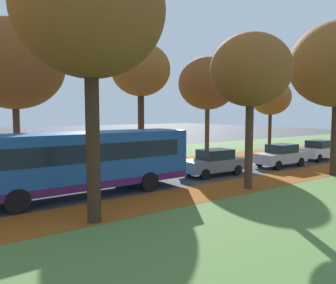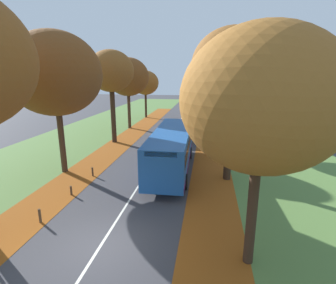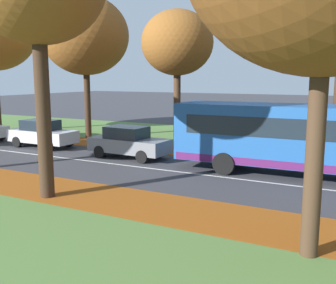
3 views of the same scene
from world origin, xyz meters
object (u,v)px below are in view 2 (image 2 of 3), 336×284
Objects in this scene: bollard_second at (40,216)px; bollard_third at (71,191)px; tree_right_nearest at (262,101)px; tree_left_mid at (111,72)px; tree_right_far at (224,75)px; tree_left_near at (55,74)px; tree_left_far at (128,77)px; tree_right_near at (233,67)px; car_white_third_in_line at (190,117)px; bus at (172,148)px; car_grey_lead at (182,134)px; bollard_fourth at (93,172)px; car_silver_following at (189,123)px; tree_left_distant at (145,83)px; tree_right_distant at (216,70)px; tree_right_mid at (220,84)px.

bollard_second is 1.26× the size of bollard_third.
tree_left_mid is at bearing 124.25° from tree_right_nearest.
tree_left_near is at bearing -126.77° from tree_right_far.
tree_left_far is 19.56m from tree_right_near.
car_white_third_in_line is (5.14, 28.23, 0.46)m from bollard_second.
bus is 8.46m from car_grey_lead.
bus is at bearing -45.83° from tree_left_mid.
bus is 20.24m from car_white_third_in_line.
tree_left_mid is 14.49× the size of bollard_fourth.
car_silver_following is at bearing -86.66° from car_white_third_in_line.
tree_left_distant is 0.77× the size of tree_right_near.
tree_right_nearest is 31.76m from tree_right_distant.
tree_right_nearest is 15.01× the size of bollard_third.
tree_right_far is 22.64m from bollard_third.
tree_right_near is 8.67m from tree_right_mid.
tree_right_nearest is 11.90m from bollard_third.
tree_left_distant is 0.71× the size of bus.
tree_left_distant is 0.79× the size of tree_right_far.
tree_right_mid is 13.92× the size of bollard_third.
car_silver_following and car_white_third_in_line have the same top height.
tree_right_nearest is 18.97m from car_grey_lead.
tree_right_distant is 2.44× the size of car_silver_following.
bus is (5.28, 2.05, 1.38)m from bollard_fourth.
tree_left_far is 17.18m from bus.
tree_right_nearest is at bearing -88.75° from tree_right_distant.
bus is at bearing 10.92° from tree_left_near.
tree_left_mid is at bearing 100.87° from bollard_fourth.
tree_left_mid is 1.17× the size of tree_right_mid.
tree_right_nearest reaches higher than tree_left_distant.
bollard_third is (-9.48, 4.26, -5.80)m from tree_right_nearest.
tree_left_distant is (-0.45, 16.20, -1.58)m from tree_left_mid.
bus is (7.53, -23.48, -3.84)m from tree_left_distant.
car_grey_lead is (7.59, 9.90, -6.09)m from tree_left_near.
tree_right_distant reaches higher than tree_right_far.
bollard_fourth is at bearing -84.97° from tree_left_distant.
car_grey_lead reaches higher than bollard_third.
tree_right_mid reaches higher than bus.
tree_left_mid is 1.03× the size of tree_left_far.
tree_left_far is at bearing 98.04° from bollard_fourth.
car_silver_following is at bearing 71.83° from bollard_fourth.
tree_right_distant reaches higher than tree_left_far.
bollard_third is 20.50m from car_silver_following.
tree_right_near is at bearing -91.11° from tree_right_far.
car_white_third_in_line is (-4.31, 29.51, -5.27)m from tree_right_nearest.
tree_right_far reaches higher than car_grey_lead.
tree_left_distant is 11.25m from tree_right_distant.
tree_right_distant is at bearing 35.07° from tree_left_far.
car_grey_lead is at bearing -125.60° from tree_right_far.
tree_right_mid is 16.29m from bollard_third.
tree_left_far is at bearing 89.79° from tree_left_near.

